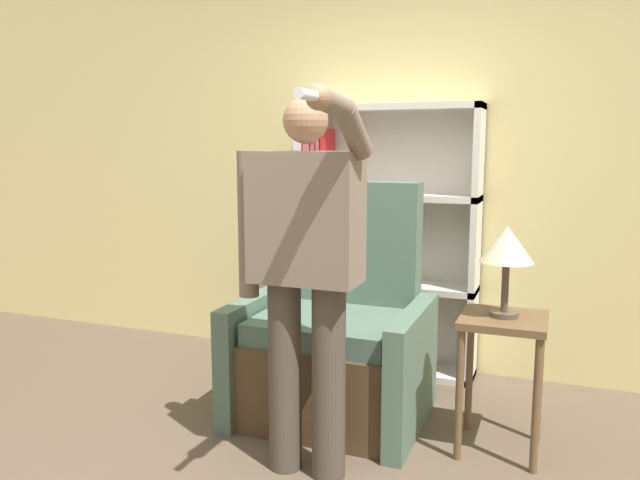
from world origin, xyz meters
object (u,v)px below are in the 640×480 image
Objects in this scene: armchair at (336,343)px; bookcase at (368,246)px; person_standing at (305,263)px; table_lamp at (507,248)px; side_table at (502,345)px.

bookcase is at bearing 94.21° from armchair.
bookcase is 1.03× the size of person_standing.
table_lamp is (0.89, -0.12, 0.60)m from armchair.
person_standing is (0.09, -0.66, 0.57)m from armchair.
side_table is at bearing -43.36° from bookcase.
side_table is 0.47m from table_lamp.
table_lamp is at bearing 34.28° from person_standing.
bookcase is 1.36× the size of armchair.
armchair reaches higher than side_table.
person_standing is at bearing -145.72° from table_lamp.
armchair is 2.95× the size of table_lamp.
armchair is 1.90× the size of side_table.
table_lamp reaches higher than side_table.
bookcase is at bearing 95.93° from person_standing.
armchair is at bearing 172.46° from side_table.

